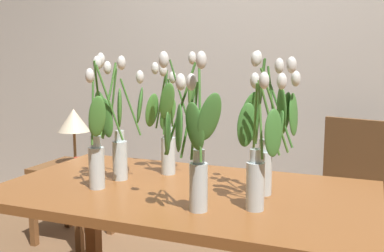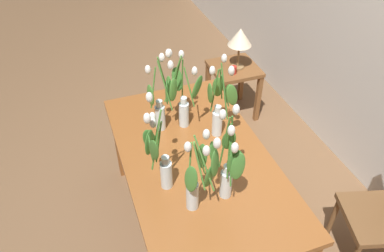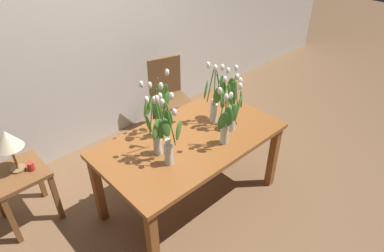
# 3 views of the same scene
# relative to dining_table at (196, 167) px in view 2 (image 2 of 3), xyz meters

# --- Properties ---
(ground_plane) EXTENTS (18.00, 18.00, 0.00)m
(ground_plane) POSITION_rel_dining_table_xyz_m (0.00, 0.00, -0.65)
(ground_plane) COLOR brown
(dining_table) EXTENTS (1.60, 0.90, 0.74)m
(dining_table) POSITION_rel_dining_table_xyz_m (0.00, 0.00, 0.00)
(dining_table) COLOR brown
(dining_table) RESTS_ON ground
(tulip_vase_0) EXTENTS (0.28, 0.19, 0.59)m
(tulip_vase_0) POSITION_rel_dining_table_xyz_m (-0.17, 0.22, 0.32)
(tulip_vase_0) COLOR silver
(tulip_vase_0) RESTS_ON dining_table
(tulip_vase_1) EXTENTS (0.22, 0.20, 0.58)m
(tulip_vase_1) POSITION_rel_dining_table_xyz_m (-0.34, -0.12, 0.30)
(tulip_vase_1) COLOR silver
(tulip_vase_1) RESTS_ON dining_table
(tulip_vase_2) EXTENTS (0.26, 0.15, 0.58)m
(tulip_vase_2) POSITION_rel_dining_table_xyz_m (0.15, -0.27, 0.32)
(tulip_vase_2) COLOR silver
(tulip_vase_2) RESTS_ON dining_table
(tulip_vase_3) EXTENTS (0.22, 0.20, 0.56)m
(tulip_vase_3) POSITION_rel_dining_table_xyz_m (0.37, -0.13, 0.32)
(tulip_vase_3) COLOR silver
(tulip_vase_3) RESTS_ON dining_table
(tulip_vase_4) EXTENTS (0.22, 0.27, 0.57)m
(tulip_vase_4) POSITION_rel_dining_table_xyz_m (-0.33, 0.01, 0.32)
(tulip_vase_4) COLOR silver
(tulip_vase_4) RESTS_ON dining_table
(tulip_vase_5) EXTENTS (0.27, 0.19, 0.59)m
(tulip_vase_5) POSITION_rel_dining_table_xyz_m (0.35, 0.05, 0.33)
(tulip_vase_5) COLOR silver
(tulip_vase_5) RESTS_ON dining_table
(side_table) EXTENTS (0.44, 0.44, 0.55)m
(side_table) POSITION_rel_dining_table_xyz_m (-1.22, 0.83, -0.22)
(side_table) COLOR brown
(side_table) RESTS_ON ground
(table_lamp) EXTENTS (0.22, 0.22, 0.40)m
(table_lamp) POSITION_rel_dining_table_xyz_m (-1.19, 0.85, 0.21)
(table_lamp) COLOR olive
(table_lamp) RESTS_ON side_table
(pillar_candle) EXTENTS (0.06, 0.06, 0.07)m
(pillar_candle) POSITION_rel_dining_table_xyz_m (-1.11, 0.77, -0.06)
(pillar_candle) COLOR #B72D23
(pillar_candle) RESTS_ON side_table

